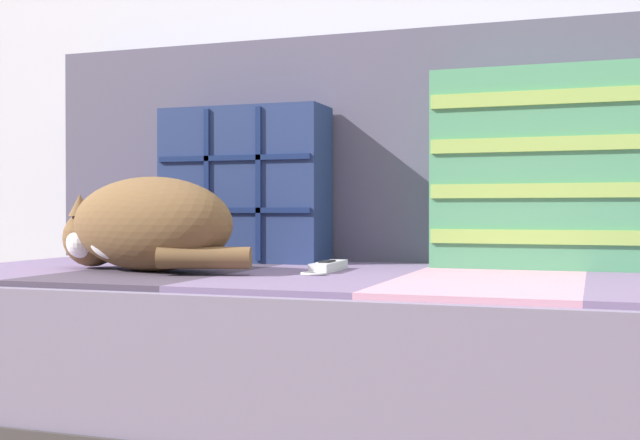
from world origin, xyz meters
name	(u,v)px	position (x,y,z in m)	size (l,w,h in m)	color
couch	(411,389)	(0.00, 0.13, 0.21)	(2.00, 0.84, 0.43)	#3D3838
sofa_backrest	(444,147)	(0.00, 0.48, 0.70)	(1.96, 0.14, 0.52)	#514C60
throw_pillow_quilted	(245,185)	(-0.43, 0.33, 0.61)	(0.38, 0.14, 0.35)	navy
throw_pillow_striped	(542,169)	(0.23, 0.33, 0.64)	(0.44, 0.14, 0.40)	#4C9366
sleeping_cat	(142,226)	(-0.51, 0.01, 0.52)	(0.45, 0.27, 0.18)	brown
game_remote_far	(328,267)	(-0.16, 0.12, 0.44)	(0.05, 0.21, 0.02)	white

